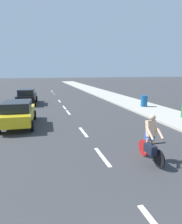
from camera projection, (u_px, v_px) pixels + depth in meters
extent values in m
plane|color=#38383A|center=(61.00, 103.00, 20.45)|extent=(160.00, 160.00, 0.00)
cube|color=#B2ADA3|center=(116.00, 98.00, 24.19)|extent=(3.60, 80.00, 0.14)
cube|color=white|center=(102.00, 157.00, 7.74)|extent=(0.16, 1.80, 0.01)
cube|color=white|center=(83.00, 132.00, 10.87)|extent=(0.16, 1.80, 0.01)
cube|color=white|center=(68.00, 112.00, 16.04)|extent=(0.16, 1.80, 0.01)
cube|color=white|center=(64.00, 107.00, 18.19)|extent=(0.16, 1.80, 0.01)
cube|color=white|center=(59.00, 101.00, 22.06)|extent=(0.16, 1.80, 0.01)
cube|color=white|center=(54.00, 94.00, 28.44)|extent=(0.16, 1.80, 0.01)
cube|color=white|center=(54.00, 94.00, 29.02)|extent=(0.16, 1.80, 0.01)
cube|color=white|center=(52.00, 91.00, 32.72)|extent=(0.16, 1.80, 0.01)
cylinder|color=black|center=(159.00, 159.00, 6.82)|extent=(0.05, 0.66, 0.66)
cylinder|color=red|center=(143.00, 148.00, 7.81)|extent=(0.05, 0.66, 0.66)
cube|color=black|center=(151.00, 148.00, 7.28)|extent=(0.04, 0.95, 0.04)
cylinder|color=black|center=(148.00, 140.00, 7.43)|extent=(0.03, 0.03, 0.48)
cube|color=black|center=(159.00, 143.00, 6.78)|extent=(0.56, 0.03, 0.03)
cube|color=beige|center=(151.00, 128.00, 7.19)|extent=(0.34, 0.32, 0.63)
sphere|color=beige|center=(153.00, 117.00, 7.05)|extent=(0.22, 0.22, 0.22)
cube|color=#2D51B7|center=(150.00, 136.00, 7.31)|extent=(0.32, 0.22, 0.28)
cube|color=black|center=(150.00, 149.00, 6.92)|extent=(0.24, 0.52, 0.32)
cylinder|color=beige|center=(153.00, 144.00, 7.36)|extent=(0.11, 0.32, 0.62)
cylinder|color=beige|center=(147.00, 145.00, 7.30)|extent=(0.11, 0.20, 0.63)
cylinder|color=beige|center=(160.00, 132.00, 7.02)|extent=(0.09, 0.49, 0.41)
cylinder|color=beige|center=(150.00, 133.00, 6.91)|extent=(0.09, 0.49, 0.41)
cube|color=gold|center=(18.00, 115.00, 12.06)|extent=(1.96, 4.29, 0.64)
cube|color=black|center=(17.00, 106.00, 11.73)|extent=(1.66, 2.26, 0.56)
cylinder|color=black|center=(8.00, 116.00, 13.31)|extent=(0.21, 0.65, 0.64)
cylinder|color=black|center=(35.00, 115.00, 13.70)|extent=(0.21, 0.65, 0.64)
cylinder|color=black|center=(32.00, 126.00, 10.96)|extent=(0.21, 0.65, 0.64)
cube|color=black|center=(27.00, 97.00, 19.96)|extent=(1.95, 4.22, 0.64)
cube|color=black|center=(26.00, 92.00, 19.63)|extent=(1.64, 2.23, 0.56)
cylinder|color=black|center=(20.00, 99.00, 21.19)|extent=(0.21, 0.65, 0.64)
cylinder|color=black|center=(37.00, 99.00, 21.56)|extent=(0.21, 0.65, 0.64)
cylinder|color=black|center=(16.00, 103.00, 18.51)|extent=(0.21, 0.65, 0.64)
cylinder|color=black|center=(35.00, 103.00, 18.88)|extent=(0.21, 0.65, 0.64)
cylinder|color=#14518C|center=(144.00, 101.00, 17.89)|extent=(0.60, 0.60, 1.02)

